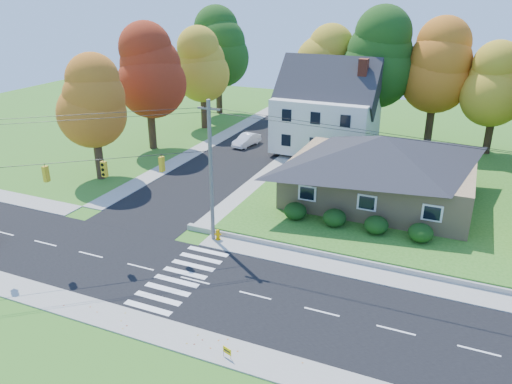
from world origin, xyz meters
TOP-DOWN VIEW (x-y plane):
  - ground at (0.00, 0.00)m, footprint 120.00×120.00m
  - road_main at (0.00, 0.00)m, footprint 90.00×8.00m
  - road_cross at (-8.00, 26.00)m, footprint 8.00×44.00m
  - sidewalk_north at (0.00, 5.00)m, footprint 90.00×2.00m
  - sidewalk_south at (0.00, -5.00)m, footprint 90.00×2.00m
  - lawn at (13.00, 21.00)m, footprint 30.00×30.00m
  - ranch_house at (8.00, 16.00)m, footprint 14.60×10.60m
  - colonial_house at (0.04, 28.00)m, footprint 10.40×8.40m
  - hedge_row at (7.50, 9.80)m, footprint 10.70×1.70m
  - traffic_infrastructure at (-0.15, 1.35)m, footprint 38.10×10.66m
  - tree_lot_0 at (-2.00, 34.00)m, footprint 6.72×6.72m
  - tree_lot_1 at (4.00, 33.00)m, footprint 7.84×7.84m
  - tree_lot_2 at (10.00, 34.00)m, footprint 7.28×7.28m
  - tree_lot_3 at (16.00, 33.00)m, footprint 6.16×6.16m
  - tree_west_0 at (-17.00, 12.00)m, footprint 6.16×6.16m
  - tree_west_1 at (-18.00, 22.00)m, footprint 7.28×7.28m
  - tree_west_2 at (-17.00, 32.00)m, footprint 6.72×6.72m
  - tree_west_3 at (-19.00, 40.00)m, footprint 7.84×7.84m
  - white_car at (-8.77, 26.85)m, footprint 2.04×4.20m
  - fire_hydrant at (-1.15, 5.25)m, footprint 0.49×0.38m
  - yard_sign at (4.90, -5.41)m, footprint 0.50×0.19m

SIDE VIEW (x-z plane):
  - ground at x=0.00m, z-range 0.00..0.00m
  - road_main at x=0.00m, z-range 0.00..0.02m
  - road_cross at x=-8.00m, z-range 0.00..0.02m
  - sidewalk_north at x=0.00m, z-range 0.00..0.08m
  - sidewalk_south at x=0.00m, z-range 0.00..0.08m
  - lawn at x=13.00m, z-range 0.00..0.50m
  - fire_hydrant at x=-1.15m, z-range -0.02..0.84m
  - yard_sign at x=4.90m, z-range 0.14..0.79m
  - white_car at x=-8.77m, z-range 0.02..1.35m
  - hedge_row at x=7.50m, z-range 0.50..1.77m
  - ranch_house at x=8.00m, z-range 0.57..5.97m
  - colonial_house at x=0.04m, z-range -0.22..9.38m
  - traffic_infrastructure at x=-0.15m, z-range 0.15..10.15m
  - tree_west_0 at x=-17.00m, z-range 1.42..12.89m
  - tree_lot_3 at x=16.00m, z-range 1.92..13.39m
  - tree_west_2 at x=-17.00m, z-range 1.55..14.06m
  - tree_lot_0 at x=-2.00m, z-range 2.05..14.56m
  - tree_west_1 at x=-18.00m, z-range 1.68..15.24m
  - tree_lot_2 at x=10.00m, z-range 2.18..15.74m
  - tree_west_3 at x=-19.00m, z-range 1.81..16.41m
  - tree_lot_1 at x=4.00m, z-range 2.31..16.91m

